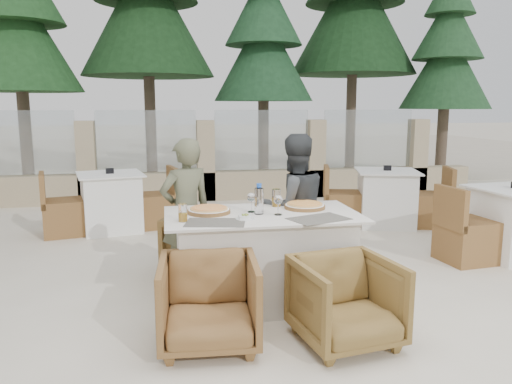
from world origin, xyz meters
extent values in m
plane|color=beige|center=(0.00, 0.00, 0.00)|extent=(80.00, 80.00, 0.00)
cube|color=beige|center=(0.00, 14.00, 0.01)|extent=(30.00, 16.00, 0.01)
cone|color=#224F23|center=(-3.50, 7.00, 2.75)|extent=(2.42, 2.42, 5.50)
cone|color=#193B1A|center=(-1.00, 7.50, 3.25)|extent=(2.86, 2.86, 6.50)
cone|color=#204C2A|center=(1.50, 7.20, 2.50)|extent=(2.20, 2.20, 5.00)
cone|color=#183A1A|center=(3.80, 7.80, 3.40)|extent=(2.99, 2.99, 6.80)
cone|color=#234E29|center=(5.50, 6.50, 2.25)|extent=(1.98, 1.98, 4.50)
cube|color=#58544C|center=(-0.33, -0.22, 0.77)|extent=(0.50, 0.39, 0.00)
cube|color=#5C584F|center=(0.49, -0.24, 0.77)|extent=(0.53, 0.44, 0.00)
cylinder|color=#C94F1B|center=(-0.35, 0.13, 0.79)|extent=(0.47, 0.47, 0.05)
cylinder|color=orange|center=(0.49, 0.18, 0.79)|extent=(0.42, 0.42, 0.05)
cylinder|color=#A6C1DB|center=(0.06, 0.02, 0.90)|extent=(0.08, 0.08, 0.25)
cylinder|color=gold|center=(-0.57, -0.14, 0.84)|extent=(0.08, 0.08, 0.14)
cylinder|color=gold|center=(0.26, 0.31, 0.85)|extent=(0.09, 0.09, 0.15)
imported|color=brown|center=(-0.32, 0.74, 0.33)|extent=(0.92, 0.93, 0.65)
imported|color=#9A6238|center=(0.51, 0.65, 0.31)|extent=(0.78, 0.80, 0.61)
imported|color=brown|center=(-0.42, -0.66, 0.31)|extent=(0.71, 0.73, 0.63)
imported|color=brown|center=(0.52, -0.80, 0.31)|extent=(0.76, 0.77, 0.61)
imported|color=#5A5C42|center=(-0.52, 0.58, 0.68)|extent=(0.59, 0.49, 1.37)
imported|color=#393C3F|center=(0.48, 0.51, 0.70)|extent=(0.76, 0.64, 1.40)
camera|label=1|loc=(-0.68, -3.93, 1.65)|focal=35.00mm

